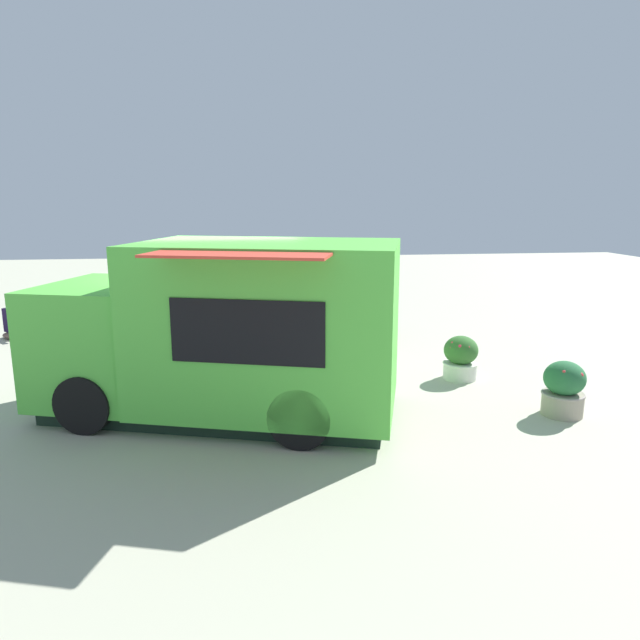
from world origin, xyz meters
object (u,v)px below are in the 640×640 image
at_px(planter_flowering_near, 461,358).
at_px(plaza_bench, 367,325).
at_px(trash_bin, 279,307).
at_px(food_truck, 229,335).
at_px(planter_flowering_far, 564,389).
at_px(person_customer, 14,322).

relative_size(planter_flowering_near, plaza_bench, 0.41).
bearing_deg(trash_bin, food_truck, -10.04).
bearing_deg(trash_bin, planter_flowering_far, 29.35).
bearing_deg(person_customer, planter_flowering_near, 64.81).
bearing_deg(trash_bin, plaza_bench, 43.71).
distance_m(person_customer, planter_flowering_far, 10.59).
height_order(food_truck, planter_flowering_far, food_truck).
height_order(planter_flowering_far, trash_bin, trash_bin).
distance_m(planter_flowering_far, plaza_bench, 4.71).
height_order(planter_flowering_far, plaza_bench, planter_flowering_far).
distance_m(plaza_bench, trash_bin, 2.46).
height_order(food_truck, person_customer, food_truck).
relative_size(food_truck, person_customer, 5.79).
distance_m(planter_flowering_near, planter_flowering_far, 1.89).
height_order(plaza_bench, trash_bin, trash_bin).
bearing_deg(person_customer, planter_flowering_far, 58.22).
height_order(planter_flowering_near, planter_flowering_far, planter_flowering_far).
relative_size(food_truck, trash_bin, 5.98).
bearing_deg(food_truck, plaza_bench, 144.55).
distance_m(planter_flowering_near, trash_bin, 5.18).
xyz_separation_m(planter_flowering_near, planter_flowering_far, (1.71, 0.79, 0.02)).
xyz_separation_m(food_truck, person_customer, (-4.96, -4.56, -0.76)).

